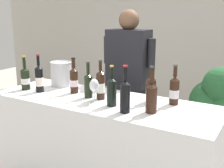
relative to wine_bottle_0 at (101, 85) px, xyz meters
name	(u,v)px	position (x,y,z in m)	size (l,w,h in m)	color
wall_back	(191,33)	(0.02, 2.58, 0.28)	(8.00, 0.10, 2.80)	beige
counter	(103,153)	(0.02, -0.02, -0.62)	(1.96, 0.68, 1.00)	white
wine_bottle_0	(101,85)	(0.00, 0.00, 0.00)	(0.07, 0.07, 0.34)	black
wine_bottle_1	(89,84)	(-0.12, -0.01, -0.01)	(0.07, 0.07, 0.31)	black
wine_bottle_2	(125,95)	(0.33, -0.19, 0.01)	(0.08, 0.08, 0.35)	black
wine_bottle_3	(39,79)	(-0.61, -0.10, 0.00)	(0.07, 0.07, 0.35)	black
wine_bottle_4	(74,80)	(-0.31, 0.04, 0.00)	(0.07, 0.07, 0.32)	black
wine_bottle_5	(25,78)	(-0.78, -0.10, -0.01)	(0.08, 0.08, 0.32)	black
wine_bottle_6	(151,96)	(0.50, -0.10, 0.00)	(0.08, 0.08, 0.34)	black
wine_bottle_7	(112,91)	(0.17, -0.11, 0.00)	(0.08, 0.08, 0.32)	black
wine_bottle_8	(151,89)	(0.40, 0.13, -0.01)	(0.08, 0.08, 0.30)	black
wine_bottle_9	(174,90)	(0.58, 0.18, -0.01)	(0.08, 0.08, 0.32)	black
wine_glass	(94,86)	(0.01, -0.11, 0.01)	(0.08, 0.08, 0.20)	silver
ice_bucket	(61,74)	(-0.58, 0.18, 0.00)	(0.21, 0.21, 0.24)	silver
person_server	(128,94)	(-0.09, 0.69, -0.27)	(0.59, 0.24, 1.74)	black
potted_shrub	(219,100)	(0.76, 1.18, -0.33)	(0.62, 0.61, 1.17)	brown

